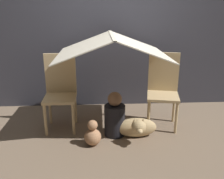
{
  "coord_description": "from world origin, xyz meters",
  "views": [
    {
      "loc": [
        -0.16,
        -2.93,
        1.55
      ],
      "look_at": [
        0.0,
        0.09,
        0.54
      ],
      "focal_mm": 40.0,
      "sensor_mm": 36.0,
      "label": 1
    }
  ],
  "objects_px": {
    "chair_left": "(60,89)",
    "chair_right": "(163,88)",
    "person_front": "(115,117)",
    "dog": "(136,127)"
  },
  "relations": [
    {
      "from": "chair_right",
      "to": "person_front",
      "type": "height_order",
      "value": "chair_right"
    },
    {
      "from": "dog",
      "to": "chair_left",
      "type": "bearing_deg",
      "value": 157.92
    },
    {
      "from": "chair_left",
      "to": "person_front",
      "type": "relative_size",
      "value": 1.72
    },
    {
      "from": "chair_right",
      "to": "dog",
      "type": "distance_m",
      "value": 0.67
    },
    {
      "from": "chair_left",
      "to": "dog",
      "type": "relative_size",
      "value": 1.91
    },
    {
      "from": "chair_left",
      "to": "person_front",
      "type": "height_order",
      "value": "chair_left"
    },
    {
      "from": "chair_right",
      "to": "person_front",
      "type": "xyz_separation_m",
      "value": [
        -0.66,
        -0.28,
        -0.28
      ]
    },
    {
      "from": "dog",
      "to": "chair_right",
      "type": "bearing_deg",
      "value": 43.85
    },
    {
      "from": "chair_left",
      "to": "chair_right",
      "type": "distance_m",
      "value": 1.35
    },
    {
      "from": "person_front",
      "to": "dog",
      "type": "bearing_deg",
      "value": -22.19
    }
  ]
}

